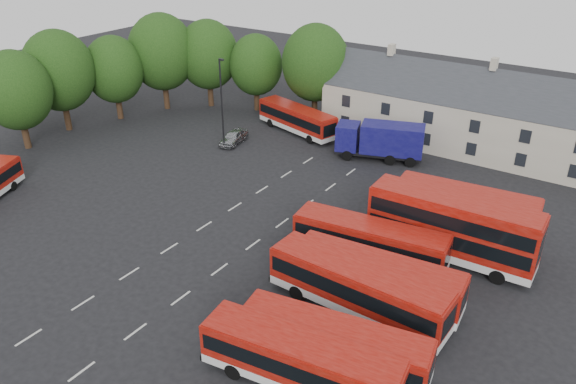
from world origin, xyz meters
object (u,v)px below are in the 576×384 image
Objects in this scene: silver_car at (234,137)px; lamppost at (222,102)px; box_truck at (381,140)px; bus_row_a at (301,360)px; bus_dd_south at (452,225)px.

lamppost reaches higher than silver_car.
silver_car is at bearing 179.77° from box_truck.
silver_car is at bearing 95.58° from lamppost.
box_truck is 2.10× the size of silver_car.
bus_dd_south is (2.33, 16.56, 0.94)m from bus_row_a.
lamppost is (-24.89, 23.52, 3.34)m from bus_row_a.
box_truck is 0.93× the size of lamppost.
bus_row_a is 35.69m from silver_car.
bus_dd_south reaches higher than bus_row_a.
lamppost is at bearing 128.95° from bus_row_a.
silver_car is at bearing 126.99° from bus_row_a.
bus_dd_south is at bearing 74.30° from bus_row_a.
bus_dd_south is 1.24× the size of lamppost.
bus_dd_south is 1.33× the size of box_truck.
bus_dd_south is 18.51m from box_truck.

